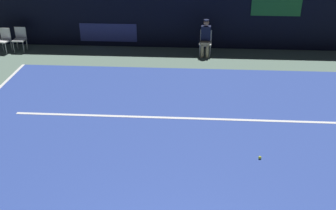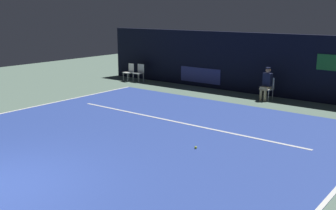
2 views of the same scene
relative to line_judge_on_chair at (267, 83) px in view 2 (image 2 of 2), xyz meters
name	(u,v)px [view 2 (image 2 of 2)]	position (x,y,z in m)	size (l,w,h in m)	color
ground_plane	(138,137)	(-0.79, -6.75, -0.69)	(33.31, 33.31, 0.00)	slate
court_surface	(138,136)	(-0.79, -6.75, -0.68)	(11.09, 10.79, 0.01)	#2D479E
line_sideline_right	(27,108)	(-6.29, -6.75, -0.67)	(0.10, 10.79, 0.01)	white
line_service	(178,122)	(-0.79, -4.86, -0.67)	(8.65, 0.10, 0.01)	white
back_wall	(260,64)	(-0.80, 0.97, 0.61)	(16.67, 0.33, 2.60)	black
line_judge_on_chair	(267,83)	(0.00, 0.00, 0.00)	(0.47, 0.55, 1.32)	white
courtside_chair_near	(129,71)	(-7.45, -0.06, -0.18)	(0.51, 0.49, 0.88)	white
courtside_chair_far	(139,72)	(-6.92, 0.10, -0.18)	(0.44, 0.42, 0.88)	white
tennis_ball	(196,147)	(1.10, -6.61, -0.64)	(0.07, 0.07, 0.07)	#CCE033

